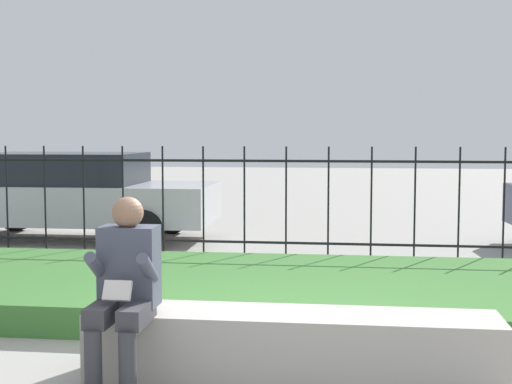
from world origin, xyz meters
TOP-DOWN VIEW (x-y plane):
  - ground_plane at (0.00, 0.00)m, footprint 60.00×60.00m
  - stone_bench at (0.12, 0.00)m, footprint 2.81×0.52m
  - person_seated_reader at (-0.96, -0.30)m, footprint 0.42×0.73m
  - grass_berm at (0.00, 2.11)m, footprint 10.47×2.81m
  - iron_fence at (0.00, 4.12)m, footprint 8.47×0.03m
  - car_parked_left at (-3.84, 6.00)m, footprint 4.44×1.95m

SIDE VIEW (x-z plane):
  - ground_plane at x=0.00m, z-range 0.00..0.00m
  - grass_berm at x=0.00m, z-range 0.00..0.27m
  - stone_bench at x=0.12m, z-range -0.03..0.44m
  - person_seated_reader at x=-0.96m, z-range 0.06..1.33m
  - car_parked_left at x=-3.84m, z-range 0.04..1.41m
  - iron_fence at x=0.00m, z-range 0.04..1.56m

